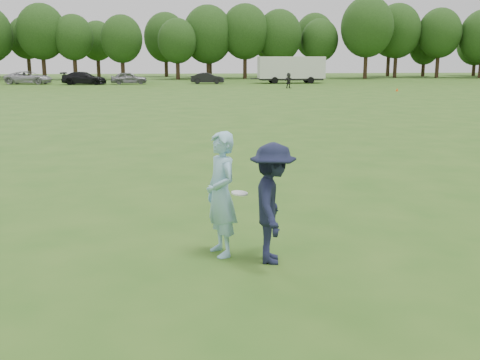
# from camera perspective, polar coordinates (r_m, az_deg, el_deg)

# --- Properties ---
(ground) EXTENTS (200.00, 200.00, 0.00)m
(ground) POSITION_cam_1_polar(r_m,az_deg,el_deg) (9.54, 1.89, -7.60)
(ground) COLOR #2D5919
(ground) RESTS_ON ground
(thrower) EXTENTS (0.72, 0.88, 2.08)m
(thrower) POSITION_cam_1_polar(r_m,az_deg,el_deg) (9.27, -1.94, -1.46)
(thrower) COLOR #90C7DE
(thrower) RESTS_ON ground
(defender) EXTENTS (0.90, 1.35, 1.95)m
(defender) POSITION_cam_1_polar(r_m,az_deg,el_deg) (8.96, 3.33, -2.39)
(defender) COLOR #171B34
(defender) RESTS_ON ground
(player_far_d) EXTENTS (1.49, 1.15, 1.57)m
(player_far_d) POSITION_cam_1_polar(r_m,az_deg,el_deg) (59.05, 4.97, 10.04)
(player_far_d) COLOR #262626
(player_far_d) RESTS_ON ground
(car_c) EXTENTS (5.66, 3.17, 1.49)m
(car_c) POSITION_cam_1_polar(r_m,az_deg,el_deg) (71.94, -20.66, 9.70)
(car_c) COLOR #A8A7AC
(car_c) RESTS_ON ground
(car_d) EXTENTS (5.27, 2.58, 1.47)m
(car_d) POSITION_cam_1_polar(r_m,az_deg,el_deg) (68.63, -15.56, 9.93)
(car_d) COLOR black
(car_d) RESTS_ON ground
(car_e) EXTENTS (4.38, 2.15, 1.44)m
(car_e) POSITION_cam_1_polar(r_m,az_deg,el_deg) (68.54, -11.23, 10.13)
(car_e) COLOR slate
(car_e) RESTS_ON ground
(car_f) EXTENTS (4.09, 1.80, 1.31)m
(car_f) POSITION_cam_1_polar(r_m,az_deg,el_deg) (68.36, -3.32, 10.28)
(car_f) COLOR black
(car_f) RESTS_ON ground
(field_cone) EXTENTS (0.28, 0.28, 0.30)m
(field_cone) POSITION_cam_1_polar(r_m,az_deg,el_deg) (55.75, 15.67, 8.83)
(field_cone) COLOR #DA4F0B
(field_cone) RESTS_ON ground
(disc_in_play) EXTENTS (0.31, 0.31, 0.06)m
(disc_in_play) POSITION_cam_1_polar(r_m,az_deg,el_deg) (9.03, -0.05, -1.35)
(disc_in_play) COLOR white
(disc_in_play) RESTS_ON ground
(cargo_trailer) EXTENTS (9.00, 2.75, 3.20)m
(cargo_trailer) POSITION_cam_1_polar(r_m,az_deg,el_deg) (69.99, 5.21, 11.22)
(cargo_trailer) COLOR white
(cargo_trailer) RESTS_ON ground
(treeline) EXTENTS (130.35, 18.39, 11.74)m
(treeline) POSITION_cam_1_polar(r_m,az_deg,el_deg) (85.91, -3.35, 14.47)
(treeline) COLOR #332114
(treeline) RESTS_ON ground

